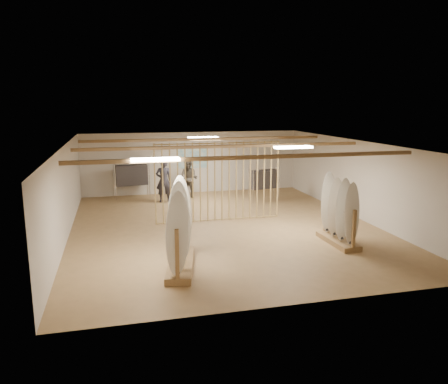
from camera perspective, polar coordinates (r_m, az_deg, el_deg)
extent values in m
plane|color=#A17C4E|center=(14.80, 0.00, -4.56)|extent=(12.00, 12.00, 0.00)
plane|color=gray|center=(14.28, 0.00, 6.30)|extent=(12.00, 12.00, 0.00)
plane|color=beige|center=(20.28, -4.12, 3.85)|extent=(12.00, 0.00, 12.00)
plane|color=beige|center=(8.94, 9.42, -6.23)|extent=(12.00, 0.00, 12.00)
plane|color=beige|center=(14.14, -20.06, -0.19)|extent=(0.00, 12.00, 12.00)
plane|color=beige|center=(16.40, 17.21, 1.53)|extent=(0.00, 12.00, 12.00)
cube|color=olive|center=(14.29, 0.00, 5.98)|extent=(9.50, 6.12, 0.10)
cube|color=white|center=(14.29, 0.00, 6.06)|extent=(1.20, 0.35, 0.06)
cylinder|color=tan|center=(14.90, -8.99, 0.94)|extent=(0.05, 0.05, 2.78)
cylinder|color=tan|center=(14.92, -8.00, 0.99)|extent=(0.05, 0.05, 2.78)
cylinder|color=tan|center=(14.95, -7.02, 1.03)|extent=(0.05, 0.05, 2.78)
cylinder|color=tan|center=(14.98, -6.04, 1.08)|extent=(0.05, 0.05, 2.78)
cylinder|color=tan|center=(15.02, -5.06, 1.13)|extent=(0.05, 0.05, 2.78)
cylinder|color=tan|center=(15.06, -4.09, 1.17)|extent=(0.05, 0.05, 2.78)
cylinder|color=tan|center=(15.11, -3.12, 1.21)|extent=(0.05, 0.05, 2.78)
cylinder|color=tan|center=(15.16, -2.16, 1.26)|extent=(0.05, 0.05, 2.78)
cylinder|color=tan|center=(15.21, -1.20, 1.30)|extent=(0.05, 0.05, 2.78)
cylinder|color=tan|center=(15.27, -0.26, 1.34)|extent=(0.05, 0.05, 2.78)
cylinder|color=tan|center=(15.33, 0.68, 1.38)|extent=(0.05, 0.05, 2.78)
cylinder|color=tan|center=(15.40, 1.61, 1.43)|extent=(0.05, 0.05, 2.78)
cylinder|color=tan|center=(15.47, 2.54, 1.47)|extent=(0.05, 0.05, 2.78)
cylinder|color=tan|center=(15.54, 3.45, 1.50)|extent=(0.05, 0.05, 2.78)
cylinder|color=tan|center=(15.62, 4.36, 1.54)|extent=(0.05, 0.05, 2.78)
cylinder|color=tan|center=(15.71, 5.26, 1.58)|extent=(0.05, 0.05, 2.78)
cylinder|color=tan|center=(15.79, 6.14, 1.62)|extent=(0.05, 0.05, 2.78)
cylinder|color=tan|center=(15.88, 7.02, 1.65)|extent=(0.05, 0.05, 2.78)
cube|color=#3697BD|center=(20.23, -4.12, 4.41)|extent=(1.40, 0.03, 0.90)
cube|color=olive|center=(11.29, -5.67, -9.38)|extent=(1.08, 2.42, 0.17)
cylinder|color=black|center=(10.97, -5.78, -4.34)|extent=(0.48, 2.24, 0.01)
ellipsoid|color=white|center=(10.02, -6.14, -5.40)|extent=(0.54, 0.18, 2.06)
ellipsoid|color=white|center=(10.48, -5.95, -4.63)|extent=(0.54, 0.18, 2.06)
ellipsoid|color=white|center=(10.95, -5.79, -3.92)|extent=(0.54, 0.18, 2.06)
ellipsoid|color=silver|center=(11.41, -5.64, -3.27)|extent=(0.54, 0.18, 2.06)
ellipsoid|color=white|center=(11.88, -5.50, -2.67)|extent=(0.54, 0.18, 2.06)
cube|color=olive|center=(13.51, 14.63, -6.19)|extent=(0.60, 1.76, 0.15)
cylinder|color=black|center=(13.26, 14.83, -2.31)|extent=(0.05, 1.70, 0.01)
ellipsoid|color=white|center=(12.68, 16.37, -2.67)|extent=(0.49, 0.07, 1.88)
ellipsoid|color=white|center=(13.05, 15.34, -2.21)|extent=(0.49, 0.07, 1.88)
ellipsoid|color=silver|center=(13.43, 14.37, -1.77)|extent=(0.49, 0.07, 1.88)
ellipsoid|color=white|center=(13.81, 13.46, -1.36)|extent=(0.49, 0.07, 1.88)
cylinder|color=silver|center=(19.34, -12.05, 3.62)|extent=(1.45, 0.26, 0.03)
cube|color=black|center=(19.41, -11.99, 2.16)|extent=(1.40, 0.58, 0.89)
cylinder|color=silver|center=(19.45, -11.96, 1.48)|extent=(0.03, 0.03, 1.57)
cylinder|color=silver|center=(18.63, 5.28, 2.98)|extent=(1.26, 0.36, 0.03)
cube|color=black|center=(18.70, 5.25, 1.64)|extent=(1.25, 0.62, 0.79)
cylinder|color=silver|center=(18.74, 5.24, 1.01)|extent=(0.03, 0.03, 1.39)
imported|color=#27252C|center=(18.44, -7.88, 1.86)|extent=(0.78, 0.56, 2.07)
imported|color=#363129|center=(19.11, -4.62, 2.08)|extent=(1.19, 1.13, 1.95)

